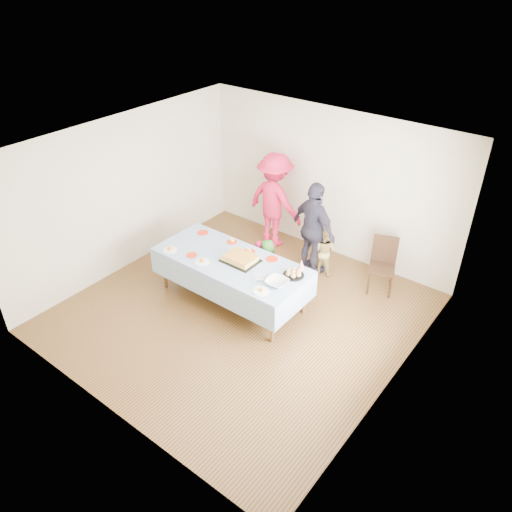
{
  "coord_description": "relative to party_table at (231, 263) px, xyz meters",
  "views": [
    {
      "loc": [
        3.98,
        -4.75,
        5.02
      ],
      "look_at": [
        0.07,
        0.3,
        0.94
      ],
      "focal_mm": 35.0,
      "sensor_mm": 36.0,
      "label": 1
    }
  ],
  "objects": [
    {
      "name": "rolls_tray",
      "position": [
        1.02,
        0.24,
        0.1
      ],
      "size": [
        0.32,
        0.32,
        0.1
      ],
      "color": "black",
      "rests_on": "party_table"
    },
    {
      "name": "plate_white_mid",
      "position": [
        -0.3,
        -0.33,
        0.06
      ],
      "size": [
        0.23,
        0.23,
        0.01
      ],
      "primitive_type": "cylinder",
      "color": "white",
      "rests_on": "party_table"
    },
    {
      "name": "party_table",
      "position": [
        0.0,
        0.0,
        0.0
      ],
      "size": [
        2.5,
        1.1,
        0.78
      ],
      "color": "brown",
      "rests_on": "ground"
    },
    {
      "name": "plate_red_far_a",
      "position": [
        -0.92,
        0.35,
        0.06
      ],
      "size": [
        0.18,
        0.18,
        0.01
      ],
      "primitive_type": "cylinder",
      "color": "red",
      "rests_on": "party_table"
    },
    {
      "name": "birthday_cake",
      "position": [
        0.14,
        0.06,
        0.1
      ],
      "size": [
        0.55,
        0.42,
        0.1
      ],
      "color": "black",
      "rests_on": "party_table"
    },
    {
      "name": "dining_chair",
      "position": [
        1.76,
        1.79,
        -0.2
      ],
      "size": [
        0.53,
        0.53,
        0.95
      ],
      "rotation": [
        0.0,
        0.0,
        0.38
      ],
      "color": "black",
      "rests_on": "ground"
    },
    {
      "name": "room_walls",
      "position": [
        0.39,
        -0.17,
        1.05
      ],
      "size": [
        5.04,
        5.04,
        2.72
      ],
      "color": "beige",
      "rests_on": "ground"
    },
    {
      "name": "adult_left",
      "position": [
        -0.53,
        1.9,
        0.18
      ],
      "size": [
        1.23,
        0.77,
        1.82
      ],
      "primitive_type": "imported",
      "rotation": [
        0.0,
        0.0,
        3.06
      ],
      "color": "#DB1B44",
      "rests_on": "ground"
    },
    {
      "name": "plate_red_far_c",
      "position": [
        0.08,
        0.35,
        0.06
      ],
      "size": [
        0.2,
        0.2,
        0.01
      ],
      "primitive_type": "cylinder",
      "color": "red",
      "rests_on": "party_table"
    },
    {
      "name": "fork_pile",
      "position": [
        0.7,
        -0.16,
        0.09
      ],
      "size": [
        0.24,
        0.18,
        0.07
      ],
      "primitive_type": null,
      "color": "white",
      "rests_on": "party_table"
    },
    {
      "name": "plate_white_right",
      "position": [
        0.88,
        -0.37,
        0.06
      ],
      "size": [
        0.24,
        0.24,
        0.01
      ],
      "primitive_type": "cylinder",
      "color": "white",
      "rests_on": "party_table"
    },
    {
      "name": "adult_right",
      "position": [
        0.57,
        1.51,
        0.12
      ],
      "size": [
        1.07,
        0.69,
        1.69
      ],
      "primitive_type": "imported",
      "rotation": [
        0.0,
        0.0,
        2.83
      ],
      "color": "#2E2939",
      "rests_on": "ground"
    },
    {
      "name": "party_hat",
      "position": [
        1.01,
        0.46,
        0.14
      ],
      "size": [
        0.09,
        0.09,
        0.16
      ],
      "primitive_type": "cone",
      "color": "white",
      "rests_on": "party_table"
    },
    {
      "name": "toddler_right",
      "position": [
        0.75,
        1.6,
        -0.28
      ],
      "size": [
        0.47,
        0.39,
        0.88
      ],
      "primitive_type": "imported",
      "rotation": [
        0.0,
        0.0,
        3.28
      ],
      "color": "tan",
      "rests_on": "ground"
    },
    {
      "name": "toddler_mid",
      "position": [
        0.17,
        0.74,
        -0.31
      ],
      "size": [
        0.47,
        0.38,
        0.84
      ],
      "primitive_type": "imported",
      "rotation": [
        0.0,
        0.0,
        2.83
      ],
      "color": "#306622",
      "rests_on": "ground"
    },
    {
      "name": "plate_red_far_d",
      "position": [
        0.5,
        0.4,
        0.06
      ],
      "size": [
        0.19,
        0.19,
        0.01
      ],
      "primitive_type": "cylinder",
      "color": "red",
      "rests_on": "party_table"
    },
    {
      "name": "plate_red_far_b",
      "position": [
        -0.33,
        0.42,
        0.06
      ],
      "size": [
        0.17,
        0.17,
        0.01
      ],
      "primitive_type": "cylinder",
      "color": "red",
      "rests_on": "party_table"
    },
    {
      "name": "toddler_left",
      "position": [
        0.0,
        0.72,
        -0.33
      ],
      "size": [
        0.33,
        0.27,
        0.79
      ],
      "primitive_type": "imported",
      "rotation": [
        0.0,
        0.0,
        3.49
      ],
      "color": "#BF1740",
      "rests_on": "ground"
    },
    {
      "name": "plate_white_left",
      "position": [
        -0.95,
        -0.39,
        0.06
      ],
      "size": [
        0.23,
        0.23,
        0.01
      ],
      "primitive_type": "cylinder",
      "color": "white",
      "rests_on": "party_table"
    },
    {
      "name": "punch_bowl",
      "position": [
        0.96,
        -0.1,
        0.09
      ],
      "size": [
        0.32,
        0.32,
        0.08
      ],
      "primitive_type": "imported",
      "color": "silver",
      "rests_on": "party_table"
    },
    {
      "name": "plate_red_near",
      "position": [
        -0.57,
        -0.29,
        0.06
      ],
      "size": [
        0.17,
        0.17,
        0.01
      ],
      "primitive_type": "cylinder",
      "color": "red",
      "rests_on": "party_table"
    },
    {
      "name": "ground",
      "position": [
        0.33,
        -0.18,
        -0.72
      ],
      "size": [
        5.0,
        5.0,
        0.0
      ],
      "primitive_type": "plane",
      "color": "#492B15",
      "rests_on": "ground"
    }
  ]
}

